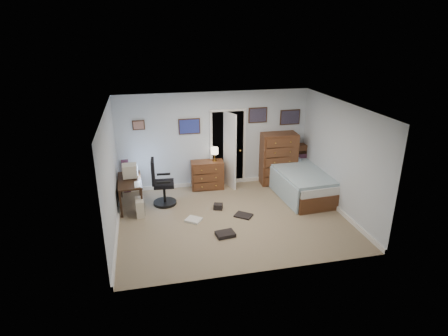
# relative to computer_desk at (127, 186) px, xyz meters

# --- Properties ---
(floor) EXTENTS (5.00, 4.00, 0.02)m
(floor) POSITION_rel_computer_desk_xyz_m (2.28, -1.13, -0.52)
(floor) COLOR gray
(floor) RESTS_ON ground
(computer_desk) EXTENTS (0.58, 1.18, 0.67)m
(computer_desk) POSITION_rel_computer_desk_xyz_m (0.00, 0.00, 0.00)
(computer_desk) COLOR #321F10
(computer_desk) RESTS_ON floor
(crt_monitor) EXTENTS (0.36, 0.33, 0.32)m
(crt_monitor) POSITION_rel_computer_desk_xyz_m (0.10, 0.15, 0.32)
(crt_monitor) COLOR beige
(crt_monitor) RESTS_ON computer_desk
(keyboard) EXTENTS (0.15, 0.36, 0.02)m
(keyboard) POSITION_rel_computer_desk_xyz_m (0.26, -0.35, 0.16)
(keyboard) COLOR beige
(keyboard) RESTS_ON computer_desk
(pc_tower) EXTENTS (0.20, 0.38, 0.40)m
(pc_tower) POSITION_rel_computer_desk_xyz_m (0.28, -0.55, -0.31)
(pc_tower) COLOR beige
(pc_tower) RESTS_ON floor
(office_chair) EXTENTS (0.59, 0.59, 1.15)m
(office_chair) POSITION_rel_computer_desk_xyz_m (0.80, -0.07, -0.07)
(office_chair) COLOR black
(office_chair) RESTS_ON floor
(media_stack) EXTENTS (0.18, 0.18, 0.88)m
(media_stack) POSITION_rel_computer_desk_xyz_m (-0.04, 0.89, -0.07)
(media_stack) COLOR maroon
(media_stack) RESTS_ON floor
(low_dresser) EXTENTS (0.86, 0.47, 0.74)m
(low_dresser) POSITION_rel_computer_desk_xyz_m (2.03, 0.64, -0.14)
(low_dresser) COLOR brown
(low_dresser) RESTS_ON floor
(table_lamp) EXTENTS (0.20, 0.20, 0.36)m
(table_lamp) POSITION_rel_computer_desk_xyz_m (2.23, 0.64, 0.50)
(table_lamp) COLOR gold
(table_lamp) RESTS_ON low_dresser
(doorway) EXTENTS (0.96, 1.12, 2.05)m
(doorway) POSITION_rel_computer_desk_xyz_m (2.63, 1.14, 0.49)
(doorway) COLOR black
(doorway) RESTS_ON floor
(tall_dresser) EXTENTS (0.98, 0.61, 1.39)m
(tall_dresser) POSITION_rel_computer_desk_xyz_m (3.97, 0.62, 0.18)
(tall_dresser) COLOR brown
(tall_dresser) RESTS_ON floor
(headboard_bookcase) EXTENTS (1.13, 0.35, 1.01)m
(headboard_bookcase) POSITION_rel_computer_desk_xyz_m (4.50, 0.73, 0.02)
(headboard_bookcase) COLOR brown
(headboard_bookcase) RESTS_ON floor
(bed) EXTENTS (1.29, 2.25, 0.72)m
(bed) POSITION_rel_computer_desk_xyz_m (4.26, -0.22, -0.18)
(bed) COLOR brown
(bed) RESTS_ON floor
(wall_posters) EXTENTS (4.38, 0.04, 0.60)m
(wall_posters) POSITION_rel_computer_desk_xyz_m (2.85, 0.85, 1.23)
(wall_posters) COLOR #331E11
(wall_posters) RESTS_ON floor
(floor_clutter) EXTENTS (1.58, 1.48, 0.13)m
(floor_clutter) POSITION_rel_computer_desk_xyz_m (1.98, -1.26, -0.48)
(floor_clutter) COLOR black
(floor_clutter) RESTS_ON floor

